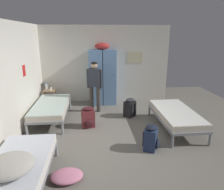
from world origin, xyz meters
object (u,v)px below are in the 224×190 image
person_traveler (95,82)px  backpack_black (130,108)px  bed_right (176,115)px  bedding_heap (10,165)px  backpack_maroon (88,118)px  shelf_unit (50,97)px  bed_left_front (17,169)px  backpack_navy (151,138)px  bed_left_rear (51,107)px  clothes_pile_pink (67,176)px  locker_bank (102,76)px  lotion_bottle (51,88)px  water_bottle (46,87)px

person_traveler → backpack_black: bearing=-26.8°
bed_right → bedding_heap: 3.90m
bed_right → backpack_maroon: bearing=172.1°
shelf_unit → bed_left_front: 3.94m
bed_right → backpack_navy: (-0.89, -0.93, -0.12)m
bed_left_rear → bed_right: bearing=-15.0°
bed_left_front → bed_left_rear: 2.78m
clothes_pile_pink → locker_bank: bearing=78.2°
bed_left_rear → clothes_pile_pink: bed_left_rear is taller
backpack_navy → person_traveler: bearing=115.4°
locker_bank → backpack_maroon: size_ratio=3.76×
bedding_heap → person_traveler: 3.81m
bed_left_front → lotion_bottle: 3.91m
locker_bank → backpack_navy: size_ratio=3.76×
water_bottle → bed_left_front: bearing=-85.2°
lotion_bottle → bedding_heap: bearing=-87.4°
shelf_unit → clothes_pile_pink: 3.88m
bed_left_rear → shelf_unit: bearing=102.3°
bed_left_rear → water_bottle: size_ratio=7.76×
bed_left_rear → clothes_pile_pink: size_ratio=3.46×
bed_left_front → backpack_black: 3.63m
locker_bank → shelf_unit: size_ratio=3.63×
bedding_heap → backpack_maroon: (1.03, 2.46, -0.35)m
bed_left_rear → lotion_bottle: 1.15m
backpack_maroon → shelf_unit: bearing=126.9°
water_bottle → backpack_navy: size_ratio=0.44×
bed_left_front → backpack_navy: (2.36, 0.99, -0.12)m
bed_left_rear → backpack_navy: backpack_navy is taller
bed_right → lotion_bottle: lotion_bottle is taller
bed_left_front → lotion_bottle: size_ratio=12.61×
lotion_bottle → backpack_maroon: 2.10m
person_traveler → backpack_maroon: size_ratio=2.83×
clothes_pile_pink → person_traveler: bearing=80.4°
backpack_maroon → bed_right: bearing=-7.9°
locker_bank → person_traveler: (-0.28, -0.76, -0.03)m
backpack_black → shelf_unit: bearing=156.5°
bedding_heap → backpack_maroon: bedding_heap is taller
backpack_navy → backpack_maroon: same height
bedding_heap → clothes_pile_pink: bedding_heap is taller
bed_right → backpack_black: 1.39m
bedding_heap → backpack_navy: bearing=27.4°
clothes_pile_pink → shelf_unit: bearing=104.2°
backpack_navy → backpack_black: bearing=93.9°
lotion_bottle → bed_left_rear: bearing=-80.8°
shelf_unit → backpack_navy: bearing=-48.5°
backpack_maroon → bed_left_rear: bearing=151.6°
shelf_unit → backpack_navy: size_ratio=1.04×
shelf_unit → bedding_heap: bedding_heap is taller
shelf_unit → backpack_black: 2.71m
water_bottle → shelf_unit: bearing=-14.0°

